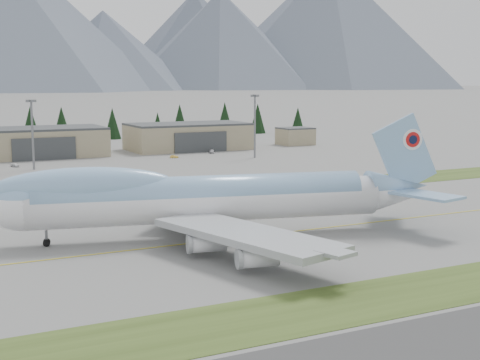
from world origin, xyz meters
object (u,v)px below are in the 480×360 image
boeing_747_freighter (204,198)px  hangar_right (188,136)px  service_vehicle_b (174,158)px  hangar_center (38,142)px  service_vehicle_a (15,167)px  service_vehicle_c (212,153)px

boeing_747_freighter → hangar_right: size_ratio=1.73×
hangar_right → service_vehicle_b: (-16.43, -26.82, -5.39)m
service_vehicle_b → hangar_center: bearing=81.9°
boeing_747_freighter → hangar_center: 146.72m
hangar_center → service_vehicle_a: 30.76m
service_vehicle_a → service_vehicle_c: (74.85, 10.07, 0.00)m
hangar_right → boeing_747_freighter: bearing=-111.1°
hangar_center → service_vehicle_c: bearing=-15.7°
hangar_right → service_vehicle_c: (2.66, -17.64, -5.39)m
boeing_747_freighter → hangar_right: (56.50, 146.66, -1.78)m
service_vehicle_a → service_vehicle_c: bearing=-16.6°
hangar_right → hangar_center: bearing=180.0°
boeing_747_freighter → hangar_right: bearing=81.7°
hangar_center → service_vehicle_c: 65.31m
service_vehicle_a → service_vehicle_b: (55.77, 0.89, 0.00)m
service_vehicle_a → service_vehicle_b: 55.77m
hangar_center → service_vehicle_c: hangar_center is taller
boeing_747_freighter → service_vehicle_b: 126.57m
hangar_center → service_vehicle_a: size_ratio=12.96×
boeing_747_freighter → service_vehicle_a: bearing=110.3°
service_vehicle_b → service_vehicle_c: (19.09, 9.18, 0.00)m
hangar_right → service_vehicle_b: size_ratio=15.37×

